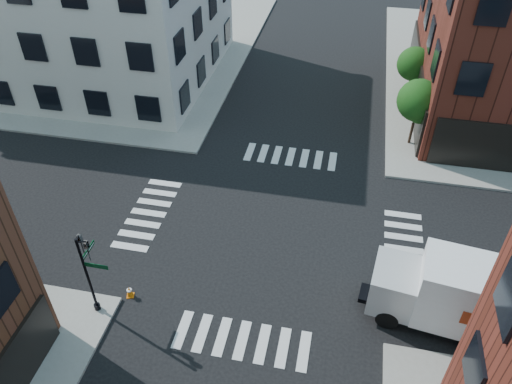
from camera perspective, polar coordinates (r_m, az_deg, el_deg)
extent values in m
plane|color=black|center=(27.00, 1.74, -4.41)|extent=(120.00, 120.00, 0.00)
cube|color=gray|center=(50.46, -18.61, 15.86)|extent=(30.00, 30.00, 0.15)
cube|color=silver|center=(43.63, -20.72, 19.54)|extent=(22.00, 16.00, 11.00)
cylinder|color=black|center=(34.49, 17.29, 6.45)|extent=(0.18, 0.18, 1.47)
cylinder|color=black|center=(34.12, 17.53, 7.48)|extent=(0.12, 0.12, 1.47)
sphere|color=#113B10|center=(33.31, 18.09, 9.92)|extent=(2.69, 2.69, 2.69)
sphere|color=#113B10|center=(33.51, 18.33, 8.96)|extent=(1.85, 1.85, 1.85)
cylinder|color=black|center=(39.73, 17.00, 10.97)|extent=(0.18, 0.18, 1.33)
cylinder|color=black|center=(39.44, 17.18, 11.82)|extent=(0.12, 0.12, 1.33)
sphere|color=#113B10|center=(38.80, 17.62, 13.79)|extent=(2.43, 2.43, 2.43)
sphere|color=#113B10|center=(38.94, 17.85, 13.02)|extent=(1.67, 1.67, 1.67)
cylinder|color=black|center=(22.86, -18.66, -9.23)|extent=(0.12, 0.12, 4.60)
cylinder|color=black|center=(24.34, -17.68, -12.36)|extent=(0.28, 0.28, 0.30)
cube|color=#053819|center=(22.01, -17.85, -8.05)|extent=(1.10, 0.03, 0.22)
cube|color=#053819|center=(22.39, -18.63, -6.35)|extent=(0.03, 1.10, 0.22)
imported|color=black|center=(21.64, -18.60, -6.41)|extent=(0.22, 0.18, 1.10)
imported|color=black|center=(21.98, -19.35, -5.75)|extent=(0.18, 0.22, 1.10)
cube|color=white|center=(23.28, 25.18, -11.14)|extent=(6.10, 3.27, 3.11)
cube|color=#9C2D0E|center=(22.45, 25.20, -13.56)|extent=(2.19, 0.34, 0.70)
cube|color=#9C2D0E|center=(24.15, 25.15, -8.89)|extent=(2.19, 0.34, 0.70)
cube|color=silver|center=(23.20, 15.55, -10.22)|extent=(2.31, 2.66, 2.01)
cube|color=black|center=(22.92, 13.34, -9.14)|extent=(0.36, 1.90, 0.90)
cube|color=black|center=(24.24, 21.31, -13.06)|extent=(8.09, 2.07, 0.25)
cylinder|color=black|center=(23.33, 14.76, -13.79)|extent=(1.04, 0.48, 1.00)
cylinder|color=black|center=(24.69, 15.43, -10.02)|extent=(1.04, 0.48, 1.00)
cylinder|color=black|center=(23.76, 23.63, -15.44)|extent=(1.04, 0.48, 1.00)
cylinder|color=black|center=(25.10, 23.69, -11.63)|extent=(1.04, 0.48, 1.00)
cube|color=orange|center=(24.71, -14.15, -11.39)|extent=(0.43, 0.43, 0.04)
cone|color=orange|center=(24.48, -14.26, -10.95)|extent=(0.40, 0.40, 0.63)
cylinder|color=white|center=(24.42, -14.29, -10.82)|extent=(0.24, 0.24, 0.07)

